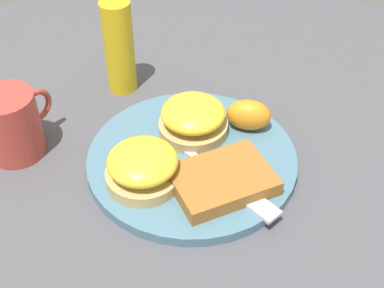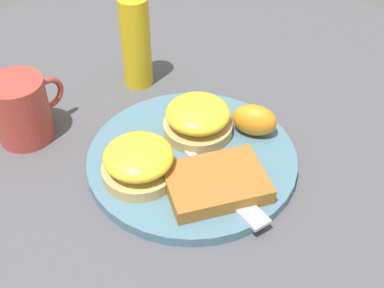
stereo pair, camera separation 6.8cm
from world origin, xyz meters
TOP-DOWN VIEW (x-y plane):
  - ground_plane at (0.00, 0.00)m, footprint 1.10×1.10m
  - plate at (0.00, 0.00)m, footprint 0.27×0.27m
  - sandwich_benedict_left at (0.04, 0.03)m, footprint 0.09×0.09m
  - sandwich_benedict_right at (-0.07, 0.02)m, footprint 0.09×0.09m
  - hashbrown_patty at (-0.02, -0.06)m, footprint 0.15×0.13m
  - orange_wedge at (0.09, -0.03)m, footprint 0.06×0.07m
  - fork at (-0.01, -0.05)m, footprint 0.05×0.20m
  - cup at (-0.12, 0.20)m, footprint 0.10×0.07m
  - condiment_bottle at (0.07, 0.19)m, footprint 0.04×0.04m

SIDE VIEW (x-z plane):
  - ground_plane at x=0.00m, z-range 0.00..0.00m
  - plate at x=0.00m, z-range 0.00..0.01m
  - fork at x=-0.01m, z-range 0.01..0.02m
  - hashbrown_patty at x=-0.02m, z-range 0.01..0.03m
  - orange_wedge at x=0.09m, z-range 0.01..0.06m
  - sandwich_benedict_left at x=0.04m, z-range 0.01..0.06m
  - sandwich_benedict_right at x=-0.07m, z-range 0.01..0.06m
  - cup at x=-0.12m, z-range 0.00..0.09m
  - condiment_bottle at x=0.07m, z-range 0.00..0.14m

